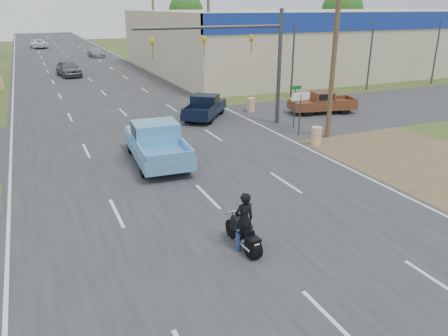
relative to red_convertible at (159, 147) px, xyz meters
name	(u,v)px	position (x,y,z in m)	size (l,w,h in m)	color
ground	(332,321)	(0.50, -13.06, -0.66)	(200.00, 200.00, 0.00)	#32441B
main_road	(90,80)	(0.50, 26.94, -0.65)	(15.00, 180.00, 0.02)	#2D2D30
cross_road	(144,134)	(0.50, 4.94, -0.66)	(120.00, 10.00, 0.02)	#2D2D30
dirt_verge	(384,148)	(11.50, -3.06, -0.66)	(8.00, 18.00, 0.01)	brown
big_box_store	(345,38)	(32.50, 26.87, 2.65)	(50.00, 28.10, 6.60)	#B7A88C
utility_pole_1	(335,42)	(10.00, -0.06, 4.65)	(2.00, 0.28, 10.00)	#4C3823
utility_pole_2	(209,27)	(10.00, 17.94, 4.65)	(2.00, 0.28, 10.00)	#4C3823
utility_pole_3	(154,21)	(10.00, 35.94, 4.65)	(2.00, 0.28, 10.00)	#4C3823
tree_3	(342,11)	(55.50, 56.94, 5.53)	(8.40, 8.40, 10.40)	#422D19
tree_5	(186,11)	(30.50, 81.94, 5.22)	(7.98, 7.98, 9.88)	#422D19
barrel_0	(316,136)	(8.50, -1.06, -0.16)	(0.56, 0.56, 1.00)	orange
barrel_1	(251,105)	(8.90, 7.44, -0.16)	(0.56, 0.56, 1.00)	orange
barrel_3	(0,83)	(-7.70, 24.94, -0.16)	(0.56, 0.56, 1.00)	orange
lane_sign	(300,103)	(8.70, 0.94, 1.24)	(1.20, 0.08, 2.52)	#3F3F44
street_name_sign	(295,102)	(9.30, 2.44, 0.94)	(0.80, 0.08, 2.61)	#3F3F44
signal_mast	(241,48)	(6.32, 3.94, 4.14)	(9.12, 0.40, 7.00)	#3F3F44
red_convertible	(159,147)	(0.00, 0.00, 0.00)	(1.41, 4.03, 1.33)	#8D0A06
motorcycle	(245,237)	(0.04, -9.23, -0.21)	(0.62, 2.03, 1.03)	black
rider	(244,223)	(0.04, -9.19, 0.24)	(0.66, 0.43, 1.80)	black
blue_pickup	(156,142)	(-0.15, -0.04, 0.32)	(2.64, 6.02, 1.95)	black
navy_pickup	(205,106)	(5.27, 7.09, 0.13)	(4.36, 4.82, 1.57)	black
brown_pickup	(321,102)	(13.20, 5.05, 0.11)	(4.87, 2.67, 1.53)	black
distant_car_grey	(68,68)	(-1.20, 30.31, 0.17)	(1.97, 4.89, 1.67)	#5C5C61
distant_car_silver	(96,52)	(4.42, 48.44, -0.02)	(1.81, 4.46, 1.29)	#9E9DA2
distant_car_white	(39,44)	(-2.64, 67.18, 0.09)	(2.52, 5.46, 1.52)	white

